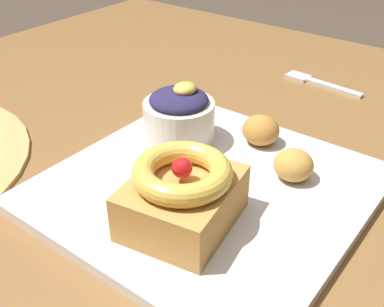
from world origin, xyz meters
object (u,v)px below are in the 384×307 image
Objects in this scene: berry_ramekin at (179,117)px; fritter_front at (293,165)px; fork at (317,82)px; front_plate at (207,188)px; fritter_middle at (261,130)px; cake_slice at (182,194)px.

fritter_front is at bearing -85.39° from berry_ramekin.
fork is (0.27, 0.09, -0.03)m from fritter_front.
front_plate is 7.00× the size of fritter_middle.
fritter_middle reaches higher than fork.
front_plate is at bearing 100.42° from fork.
berry_ramekin is 1.89× the size of fritter_middle.
cake_slice is 1.43× the size of berry_ramekin.
berry_ramekin reaches higher than cake_slice.
fork is (0.28, -0.05, -0.04)m from berry_ramekin.
cake_slice is at bearing 102.21° from fork.
fritter_front is 0.32× the size of fork.
fork is at bearing 7.36° from fritter_middle.
berry_ramekin is 0.14m from fritter_front.
fritter_middle is (0.17, 0.02, -0.01)m from cake_slice.
front_plate is 2.39× the size of fork.
fritter_middle is at bearing 56.42° from fritter_front.
fritter_middle is 0.34× the size of fork.
cake_slice is 2.70× the size of fritter_middle.
front_plate is 0.10m from berry_ramekin.
cake_slice reaches higher than fritter_front.
front_plate is at bearing 132.94° from fritter_front.
berry_ramekin is 0.10m from fritter_middle.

